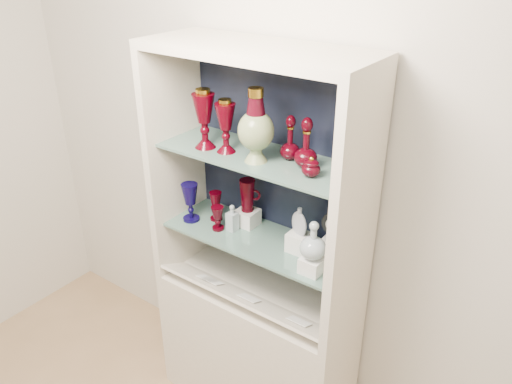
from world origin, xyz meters
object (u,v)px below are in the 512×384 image
Objects in this scene: enamel_urn at (256,126)px; ruby_goblet_small at (218,218)px; ruby_decanter_a at (290,135)px; clear_square_bottle at (232,218)px; clear_round_decanter at (313,241)px; cameo_medallion at (334,226)px; pedestal_lamp_right at (226,126)px; pedestal_lamp_left at (204,119)px; cobalt_goblet at (190,202)px; lidded_bowl at (311,166)px; flat_flask at (299,221)px; ruby_pitcher at (247,195)px; ruby_decanter_b at (306,141)px; ruby_goblet_tall at (216,206)px.

enamel_urn reaches higher than ruby_goblet_small.
clear_square_bottle is (-0.27, -0.06, -0.46)m from ruby_decanter_a.
ruby_goblet_small is at bearing -151.01° from clear_square_bottle.
clear_round_decanter is 1.27× the size of cameo_medallion.
ruby_decanter_a is at bearing 18.64° from pedestal_lamp_right.
pedestal_lamp_left is 0.47m from cobalt_goblet.
enamel_urn reaches higher than clear_square_bottle.
clear_round_decanter reaches higher than ruby_goblet_small.
cameo_medallion is at bearing 17.48° from enamel_urn.
lidded_bowl reaches higher than cameo_medallion.
pedestal_lamp_left reaches higher than flat_flask.
cobalt_goblet is 1.22× the size of ruby_pitcher.
flat_flask is at bearing 10.38° from pedestal_lamp_right.
ruby_pitcher is at bearing 77.33° from pedestal_lamp_right.
ruby_decanter_b is 0.68m from ruby_goblet_tall.
cobalt_goblet is at bearing -153.11° from flat_flask.
enamel_urn reaches higher than flat_flask.
pedestal_lamp_right is 0.40m from ruby_pitcher.
cobalt_goblet reaches higher than clear_square_bottle.
cameo_medallion reaches higher than clear_square_bottle.
ruby_decanter_b is 1.35× the size of clear_round_decanter.
pedestal_lamp_right is at bearing -121.08° from ruby_pitcher.
cameo_medallion reaches higher than ruby_goblet_small.
ruby_decanter_a is 1.78× the size of ruby_goblet_small.
lidded_bowl is 0.64m from ruby_goblet_small.
pedestal_lamp_left is 2.18× the size of ruby_goblet_small.
clear_square_bottle is 0.36m from flat_flask.
ruby_decanter_a is 1.10× the size of cobalt_goblet.
ruby_decanter_a is 0.10m from ruby_decanter_b.
ruby_goblet_tall is (0.10, 0.08, -0.02)m from cobalt_goblet.
cameo_medallion is (0.02, 0.14, 0.01)m from clear_round_decanter.
lidded_bowl is 0.53× the size of ruby_pitcher.
cameo_medallion is at bearing -20.78° from ruby_pitcher.
ruby_decanter_b is at bearing -0.61° from ruby_goblet_tall.
pedestal_lamp_right reaches higher than flat_flask.
pedestal_lamp_right is (0.11, 0.01, -0.01)m from pedestal_lamp_left.
pedestal_lamp_left is 0.61m from flat_flask.
pedestal_lamp_left is 0.85× the size of enamel_urn.
lidded_bowl is 0.32m from cameo_medallion.
enamel_urn is 2.37× the size of flat_flask.
clear_round_decanter is at bearing -101.68° from cameo_medallion.
ruby_decanter_a is 2.54× the size of lidded_bowl.
pedestal_lamp_left reaches higher than cameo_medallion.
enamel_urn is at bearing -136.59° from ruby_decanter_a.
ruby_pitcher is (-0.34, 0.06, -0.37)m from ruby_decanter_b.
pedestal_lamp_left is at bearing -150.93° from flat_flask.
pedestal_lamp_left is 1.13× the size of pedestal_lamp_right.
ruby_decanter_b is at bearing 9.32° from pedestal_lamp_right.
enamel_urn reaches higher than cobalt_goblet.
ruby_decanter_b is 0.38m from flat_flask.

